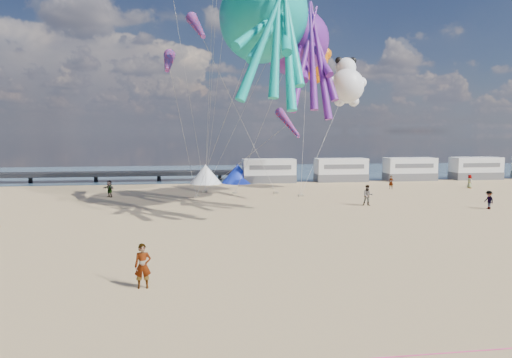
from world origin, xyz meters
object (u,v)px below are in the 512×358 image
at_px(tent_blue, 238,174).
at_px(sandbag_e, 205,192).
at_px(windsock_right, 288,124).
at_px(sandbag_c, 301,196).
at_px(motorhome_0, 269,171).
at_px(kite_panda, 347,86).
at_px(standing_person, 143,266).
at_px(kite_octopus_teal, 263,18).
at_px(motorhome_3, 476,168).
at_px(kite_teddy_orange, 307,58).
at_px(sandbag_d, 276,193).
at_px(motorhome_2, 410,169).
at_px(beachgoer_1, 368,195).
at_px(beachgoer_5, 391,182).
at_px(windsock_mid, 197,26).
at_px(tent_white, 206,174).
at_px(kite_octopus_purple, 295,43).
at_px(sandbag_a, 196,197).
at_px(motorhome_1, 341,170).
at_px(beachgoer_6, 470,181).
at_px(beachgoer_4, 109,189).
at_px(windsock_left, 168,62).
at_px(sandbag_b, 235,193).
at_px(beachgoer_2, 489,200).

xyz_separation_m(tent_blue, sandbag_e, (-4.34, -8.59, -1.09)).
bearing_deg(windsock_right, sandbag_c, 26.31).
bearing_deg(motorhome_0, tent_blue, 180.00).
bearing_deg(kite_panda, standing_person, -114.84).
relative_size(standing_person, windsock_right, 0.37).
distance_m(tent_blue, kite_octopus_teal, 24.00).
distance_m(motorhome_3, kite_teddy_orange, 31.49).
bearing_deg(sandbag_d, sandbag_c, -46.74).
relative_size(motorhome_2, beachgoer_1, 3.60).
relative_size(beachgoer_5, windsock_mid, 0.24).
xyz_separation_m(motorhome_0, tent_white, (-8.00, 0.00, -0.30)).
bearing_deg(kite_octopus_purple, sandbag_a, 160.87).
distance_m(motorhome_1, beachgoer_6, 15.23).
xyz_separation_m(beachgoer_4, sandbag_e, (9.46, 1.93, -0.72)).
height_order(tent_white, windsock_right, windsock_right).
relative_size(beachgoer_4, kite_octopus_purple, 0.13).
bearing_deg(motorhome_0, windsock_left, -126.87).
relative_size(beachgoer_6, kite_octopus_teal, 0.11).
distance_m(motorhome_0, windsock_mid, 24.80).
height_order(motorhome_3, windsock_mid, windsock_mid).
xyz_separation_m(beachgoer_1, kite_panda, (1.31, 9.85, 10.38)).
distance_m(motorhome_0, windsock_left, 22.21).
distance_m(tent_white, tent_blue, 4.00).
bearing_deg(windsock_right, windsock_left, 174.41).
height_order(kite_panda, windsock_right, kite_panda).
height_order(sandbag_a, windsock_mid, windsock_mid).
relative_size(kite_panda, kite_teddy_orange, 0.87).
bearing_deg(motorhome_1, windsock_left, -143.80).
xyz_separation_m(sandbag_b, kite_octopus_teal, (1.51, -8.89, 15.55)).
relative_size(kite_panda, windsock_left, 0.96).
height_order(beachgoer_4, sandbag_e, beachgoer_4).
bearing_deg(kite_octopus_purple, motorhome_0, 89.47).
xyz_separation_m(sandbag_b, kite_teddy_orange, (7.17, -1.30, 13.64)).
distance_m(beachgoer_6, kite_octopus_purple, 26.76).
height_order(motorhome_3, kite_panda, kite_panda).
bearing_deg(motorhome_3, motorhome_2, 180.00).
relative_size(sandbag_a, sandbag_d, 1.00).
xyz_separation_m(beachgoer_5, kite_teddy_orange, (-10.75, -3.27, 12.99)).
bearing_deg(kite_octopus_teal, sandbag_c, 75.10).
bearing_deg(windsock_left, sandbag_d, 23.79).
distance_m(tent_white, windsock_mid, 23.27).
bearing_deg(motorhome_0, standing_person, -107.15).
relative_size(windsock_left, windsock_right, 1.28).
height_order(motorhome_2, standing_person, motorhome_2).
bearing_deg(beachgoer_2, sandbag_e, -123.32).
height_order(motorhome_2, beachgoer_2, motorhome_2).
xyz_separation_m(tent_white, windsock_left, (-3.56, -15.42, 11.34)).
bearing_deg(sandbag_a, motorhome_1, 33.12).
xyz_separation_m(motorhome_0, windsock_right, (-0.52, -14.16, 5.72)).
bearing_deg(standing_person, sandbag_e, 80.17).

